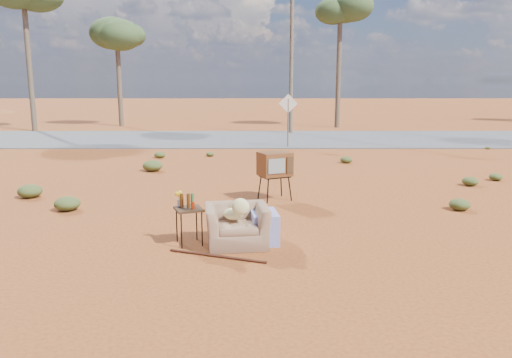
{
  "coord_description": "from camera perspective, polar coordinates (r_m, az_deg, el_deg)",
  "views": [
    {
      "loc": [
        0.11,
        -8.52,
        2.72
      ],
      "look_at": [
        0.15,
        1.18,
        0.8
      ],
      "focal_mm": 35.0,
      "sensor_mm": 36.0,
      "label": 1
    }
  ],
  "objects": [
    {
      "name": "rusty_bar",
      "position": [
        7.92,
        -4.49,
        -8.77
      ],
      "size": [
        1.56,
        0.62,
        0.04
      ],
      "primitive_type": "cylinder",
      "rotation": [
        0.0,
        1.57,
        -0.36
      ],
      "color": "#4D1F14",
      "rests_on": "ground"
    },
    {
      "name": "road_sign",
      "position": [
        20.6,
        3.7,
        7.78
      ],
      "size": [
        0.78,
        0.06,
        2.19
      ],
      "color": "brown",
      "rests_on": "ground"
    },
    {
      "name": "utility_pole_center",
      "position": [
        26.13,
        4.07,
        14.29
      ],
      "size": [
        1.4,
        0.2,
        8.0
      ],
      "color": "brown",
      "rests_on": "ground"
    },
    {
      "name": "eucalyptus_center",
      "position": [
        30.15,
        9.61,
        18.1
      ],
      "size": [
        3.2,
        3.2,
        7.6
      ],
      "color": "brown",
      "rests_on": "ground"
    },
    {
      "name": "armchair",
      "position": [
        8.39,
        -1.62,
        -4.7
      ],
      "size": [
        1.28,
        0.92,
        0.91
      ],
      "rotation": [
        0.0,
        0.0,
        0.13
      ],
      "color": "#866349",
      "rests_on": "ground"
    },
    {
      "name": "eucalyptus_near_left",
      "position": [
        31.7,
        -15.62,
        15.73
      ],
      "size": [
        3.2,
        3.2,
        6.6
      ],
      "color": "brown",
      "rests_on": "ground"
    },
    {
      "name": "highway",
      "position": [
        23.67,
        -0.47,
        4.64
      ],
      "size": [
        140.0,
        7.0,
        0.04
      ],
      "primitive_type": "cube",
      "color": "#565659",
      "rests_on": "ground"
    },
    {
      "name": "tv_unit",
      "position": [
        11.42,
        2.18,
        1.64
      ],
      "size": [
        0.85,
        0.78,
        1.11
      ],
      "rotation": [
        0.0,
        0.0,
        0.43
      ],
      "color": "black",
      "rests_on": "ground"
    },
    {
      "name": "ground",
      "position": [
        8.94,
        -0.91,
        -6.51
      ],
      "size": [
        140.0,
        140.0,
        0.0
      ],
      "primitive_type": "plane",
      "color": "#99531E",
      "rests_on": "ground"
    },
    {
      "name": "scrub_patch",
      "position": [
        13.22,
        -4.26,
        -0.1
      ],
      "size": [
        17.49,
        8.07,
        0.33
      ],
      "color": "#465424",
      "rests_on": "ground"
    },
    {
      "name": "side_table",
      "position": [
        8.43,
        -7.94,
        -3.15
      ],
      "size": [
        0.56,
        0.56,
        0.89
      ],
      "rotation": [
        0.0,
        0.0,
        0.37
      ],
      "color": "#3C2415",
      "rests_on": "ground"
    }
  ]
}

